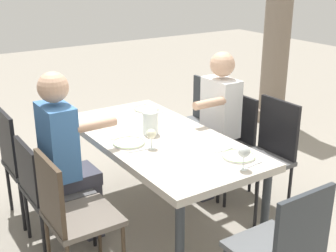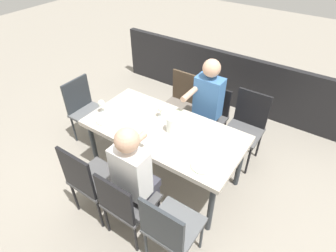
# 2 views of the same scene
# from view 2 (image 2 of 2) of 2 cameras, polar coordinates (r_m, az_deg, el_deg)

# --- Properties ---
(ground_plane) EXTENTS (16.00, 16.00, 0.00)m
(ground_plane) POSITION_cam_2_polar(r_m,az_deg,el_deg) (3.60, -0.77, -9.81)
(ground_plane) COLOR gray
(dining_table) EXTENTS (1.80, 0.89, 0.75)m
(dining_table) POSITION_cam_2_polar(r_m,az_deg,el_deg) (3.13, -0.88, -1.46)
(dining_table) COLOR beige
(dining_table) RESTS_ON ground
(chair_west_north) EXTENTS (0.44, 0.44, 0.93)m
(chair_west_north) POSITION_cam_2_polar(r_m,az_deg,el_deg) (2.52, 0.30, -20.20)
(chair_west_north) COLOR #5B5E61
(chair_west_north) RESTS_ON ground
(chair_west_south) EXTENTS (0.44, 0.44, 0.95)m
(chair_west_south) POSITION_cam_2_polar(r_m,az_deg,el_deg) (3.62, 15.84, 0.37)
(chair_west_south) COLOR #4F4F50
(chair_west_south) RESTS_ON ground
(chair_mid_north) EXTENTS (0.44, 0.44, 0.89)m
(chair_mid_north) POSITION_cam_2_polar(r_m,az_deg,el_deg) (2.73, -8.79, -15.24)
(chair_mid_north) COLOR #4F4F50
(chair_mid_north) RESTS_ON ground
(chair_mid_south) EXTENTS (0.44, 0.44, 0.85)m
(chair_mid_south) POSITION_cam_2_polar(r_m,az_deg,el_deg) (3.78, 8.69, 2.46)
(chair_mid_south) COLOR #4F4F50
(chair_mid_south) RESTS_ON ground
(chair_east_north) EXTENTS (0.44, 0.44, 0.96)m
(chair_east_north) POSITION_cam_2_polar(r_m,az_deg,el_deg) (2.94, -15.95, -10.29)
(chair_east_north) COLOR #4F4F50
(chair_east_north) RESTS_ON ground
(chair_east_south) EXTENTS (0.44, 0.44, 0.92)m
(chair_east_south) POSITION_cam_2_polar(r_m,az_deg,el_deg) (3.94, 2.67, 5.15)
(chair_east_south) COLOR #6A6158
(chair_east_south) RESTS_ON ground
(chair_head_east) EXTENTS (0.44, 0.44, 0.91)m
(chair_head_east) POSITION_cam_2_polar(r_m,az_deg,el_deg) (3.98, -16.67, 3.68)
(chair_head_east) COLOR #5B5E61
(chair_head_east) RESTS_ON ground
(diner_woman_green) EXTENTS (0.35, 0.50, 1.33)m
(diner_woman_green) POSITION_cam_2_polar(r_m,az_deg,el_deg) (3.52, 7.68, 4.01)
(diner_woman_green) COLOR #3F3F4C
(diner_woman_green) RESTS_ON ground
(diner_man_white) EXTENTS (0.34, 0.50, 1.31)m
(diner_man_white) POSITION_cam_2_polar(r_m,az_deg,el_deg) (2.66, -6.63, -10.16)
(diner_man_white) COLOR #3F3F4C
(diner_man_white) RESTS_ON ground
(patio_railing) EXTENTS (4.20, 0.10, 0.90)m
(patio_railing) POSITION_cam_2_polar(r_m,az_deg,el_deg) (4.71, 13.05, 9.08)
(patio_railing) COLOR black
(patio_railing) RESTS_ON ground
(plate_0) EXTENTS (0.22, 0.22, 0.02)m
(plate_0) POSITION_cam_2_polar(r_m,az_deg,el_deg) (2.68, 7.08, -8.14)
(plate_0) COLOR white
(plate_0) RESTS_ON dining_table
(fork_0) EXTENTS (0.03, 0.17, 0.01)m
(fork_0) POSITION_cam_2_polar(r_m,az_deg,el_deg) (2.64, 9.95, -9.50)
(fork_0) COLOR silver
(fork_0) RESTS_ON dining_table
(spoon_0) EXTENTS (0.02, 0.17, 0.01)m
(spoon_0) POSITION_cam_2_polar(r_m,az_deg,el_deg) (2.73, 4.29, -6.97)
(spoon_0) COLOR silver
(spoon_0) RESTS_ON dining_table
(plate_1) EXTENTS (0.24, 0.24, 0.02)m
(plate_1) POSITION_cam_2_polar(r_m,az_deg,el_deg) (3.25, 1.77, 2.02)
(plate_1) COLOR white
(plate_1) RESTS_ON dining_table
(wine_glass_1) EXTENTS (0.07, 0.07, 0.15)m
(wine_glass_1) POSITION_cam_2_polar(r_m,az_deg,el_deg) (3.20, -1.57, 3.51)
(wine_glass_1) COLOR white
(wine_glass_1) RESTS_ON dining_table
(fork_1) EXTENTS (0.02, 0.17, 0.01)m
(fork_1) POSITION_cam_2_polar(r_m,az_deg,el_deg) (3.20, 4.02, 1.04)
(fork_1) COLOR silver
(fork_1) RESTS_ON dining_table
(spoon_1) EXTENTS (0.03, 0.17, 0.01)m
(spoon_1) POSITION_cam_2_polar(r_m,az_deg,el_deg) (3.32, -0.41, 2.81)
(spoon_1) COLOR silver
(spoon_1) RESTS_ON dining_table
(plate_2) EXTENTS (0.23, 0.23, 0.02)m
(plate_2) POSITION_cam_2_polar(r_m,az_deg,el_deg) (3.27, -12.60, 1.23)
(plate_2) COLOR white
(plate_2) RESTS_ON dining_table
(wine_glass_2) EXTENTS (0.08, 0.08, 0.17)m
(wine_glass_2) POSITION_cam_2_polar(r_m,az_deg,el_deg) (3.36, -13.59, 4.52)
(wine_glass_2) COLOR white
(wine_glass_2) RESTS_ON dining_table
(fork_2) EXTENTS (0.02, 0.17, 0.01)m
(fork_2) POSITION_cam_2_polar(r_m,az_deg,el_deg) (3.19, -10.66, 0.23)
(fork_2) COLOR silver
(fork_2) RESTS_ON dining_table
(spoon_2) EXTENTS (0.03, 0.17, 0.01)m
(spoon_2) POSITION_cam_2_polar(r_m,az_deg,el_deg) (3.37, -14.40, 2.01)
(spoon_2) COLOR silver
(spoon_2) RESTS_ON dining_table
(water_pitcher) EXTENTS (0.12, 0.12, 0.18)m
(water_pitcher) POSITION_cam_2_polar(r_m,az_deg,el_deg) (3.00, 0.79, 0.20)
(water_pitcher) COLOR white
(water_pitcher) RESTS_ON dining_table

